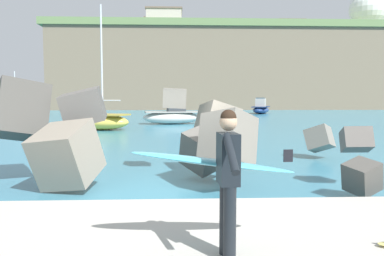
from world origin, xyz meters
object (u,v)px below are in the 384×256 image
Objects in this scene: station_building_central at (164,21)px; station_building_west at (162,30)px; surfer_with_board at (223,171)px; boat_near_right at (19,110)px; boat_near_left at (173,114)px; boat_near_centre at (98,121)px; station_building_east at (289,32)px; radar_dome at (368,12)px; boat_mid_left at (261,108)px.

station_building_west is at bearing 94.74° from station_building_central.
surfer_with_board is 51.89m from boat_near_right.
boat_near_left is 49.65m from station_building_central.
station_building_east reaches higher than boat_near_centre.
boat_near_left is at bearing 47.71° from boat_near_centre.
surfer_with_board is at bearing -117.96° from radar_dome.
boat_near_right is (-15.79, 26.32, -0.07)m from boat_near_centre.
boat_mid_left is at bearing -63.37° from station_building_central.
station_building_east is at bearing 68.99° from boat_mid_left.
radar_dome reaches higher than surfer_with_board.
surfer_with_board is 93.75m from station_building_east.
station_building_east is (32.81, 67.25, 17.49)m from boat_near_centre.
boat_mid_left is 0.75× the size of station_building_central.
radar_dome is 48.24m from station_building_west.
station_building_central is (-2.74, 73.03, 16.18)m from surfer_with_board.
surfer_with_board is at bearing -87.50° from station_building_west.
station_building_west is (17.79, 37.25, 17.20)m from boat_near_right.
boat_near_centre reaches higher than boat_near_left.
boat_mid_left is 54.72m from radar_dome.
boat_mid_left is at bearing -111.01° from station_building_east.
station_building_west is (-2.90, 58.19, 16.95)m from boat_near_left.
station_building_east is at bearing 63.99° from boat_near_centre.
radar_dome is 18.25m from station_building_east.
surfer_with_board is 96.85m from radar_dome.
boat_near_centre is at bearing -123.56° from boat_mid_left.
boat_near_left is 0.65× the size of station_building_central.
boat_near_right is 0.84× the size of station_building_central.
station_building_central is at bearing -153.13° from station_building_east.
boat_near_left is at bearing -87.15° from station_building_west.
boat_near_left is 60.67m from station_building_west.
station_building_west is at bearing 110.67° from boat_mid_left.
surfer_with_board is 0.28× the size of station_building_west.
boat_near_centre is 0.71× the size of radar_dome.
boat_near_centre is at bearing -132.29° from boat_near_left.
boat_mid_left is 0.75× the size of station_building_west.
boat_near_left is 0.43× the size of radar_dome.
radar_dome reaches higher than boat_near_centre.
station_building_west is 31.03m from station_building_east.
station_building_west reaches higher than boat_near_right.
radar_dome is at bearing 48.39° from boat_mid_left.
boat_near_centre is (-4.90, -5.39, -0.17)m from boat_near_left.
boat_near_right is at bearing -125.99° from station_building_central.
boat_near_centre is 1.07× the size of station_building_west.
boat_near_right is at bearing 114.45° from surfer_with_board.
station_building_east reaches higher than surfer_with_board.
boat_near_right is 44.72m from station_building_west.
radar_dome reaches higher than boat_near_left.
boat_mid_left is at bearing 56.44° from boat_near_centre.
station_building_east is (27.91, 61.86, 17.31)m from boat_near_left.
boat_near_right reaches higher than boat_mid_left.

